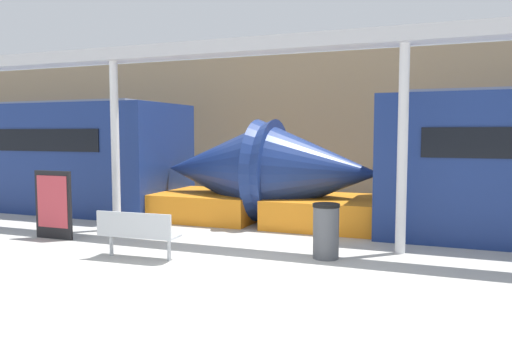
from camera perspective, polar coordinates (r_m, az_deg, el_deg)
name	(u,v)px	position (r m, az deg, el deg)	size (l,w,h in m)	color
ground_plane	(213,282)	(7.86, -4.91, -11.99)	(60.00, 60.00, 0.00)	#B2AFA8
station_wall	(344,127)	(17.09, 10.00, 5.52)	(56.00, 0.20, 5.00)	#9E8460
bench_near	(137,231)	(9.28, -13.46, -6.22)	(1.52, 0.52, 0.87)	#ADB2B7
trash_bin	(326,231)	(9.20, 8.00, -6.29)	(0.49, 0.49, 1.01)	#4C4F54
poster_board	(53,205)	(11.59, -22.15, -3.09)	(0.94, 0.07, 1.47)	black
support_column_near	(402,150)	(9.73, 16.39, 2.81)	(0.19, 0.19, 3.92)	silver
support_column_far	(115,147)	(12.13, -15.79, 3.18)	(0.19, 0.19, 3.92)	silver
canopy_beam	(405,36)	(9.89, 16.69, 15.07)	(28.00, 0.60, 0.28)	#B7B7BC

